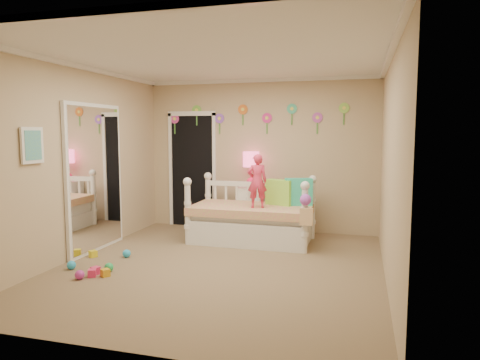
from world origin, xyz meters
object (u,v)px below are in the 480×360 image
(daybed, at_px, (252,209))
(nightstand, at_px, (251,209))
(table_lamp, at_px, (251,164))
(child, at_px, (257,181))

(daybed, bearing_deg, nightstand, 105.64)
(table_lamp, bearing_deg, nightstand, 0.00)
(nightstand, relative_size, table_lamp, 1.27)
(daybed, xyz_separation_m, table_lamp, (-0.18, 0.67, 0.66))
(daybed, relative_size, child, 2.32)
(child, bearing_deg, daybed, -70.14)
(daybed, relative_size, nightstand, 2.45)
(child, relative_size, nightstand, 1.06)
(daybed, relative_size, table_lamp, 3.10)
(table_lamp, bearing_deg, child, -70.02)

